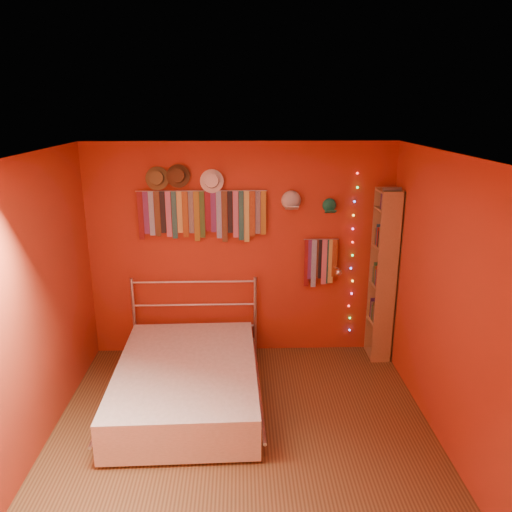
{
  "coord_description": "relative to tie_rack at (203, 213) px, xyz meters",
  "views": [
    {
      "loc": [
        -0.01,
        -3.79,
        2.87
      ],
      "look_at": [
        0.15,
        0.9,
        1.45
      ],
      "focal_mm": 35.0,
      "sensor_mm": 36.0,
      "label": 1
    }
  ],
  "objects": [
    {
      "name": "fedora_white",
      "position": [
        0.11,
        -0.03,
        0.36
      ],
      "size": [
        0.26,
        0.14,
        0.26
      ],
      "rotation": [
        1.36,
        0.0,
        0.0
      ],
      "color": "white",
      "rests_on": "back_wall"
    },
    {
      "name": "small_tie_rack",
      "position": [
        1.34,
        -0.0,
        -0.57
      ],
      "size": [
        0.4,
        0.03,
        0.58
      ],
      "color": "#BDBCC2",
      "rests_on": "back_wall"
    },
    {
      "name": "fedora_brown",
      "position": [
        -0.25,
        -0.03,
        0.42
      ],
      "size": [
        0.26,
        0.14,
        0.25
      ],
      "rotation": [
        1.36,
        0.0,
        0.0
      ],
      "color": "#4F341C",
      "rests_on": "back_wall"
    },
    {
      "name": "bookshelf",
      "position": [
        2.08,
        -0.16,
        -0.7
      ],
      "size": [
        0.25,
        0.34,
        2.0
      ],
      "color": "olive",
      "rests_on": "ground"
    },
    {
      "name": "tie_rack",
      "position": [
        0.0,
        0.0,
        0.0
      ],
      "size": [
        1.45,
        0.03,
        0.59
      ],
      "color": "#BDBCC2",
      "rests_on": "back_wall"
    },
    {
      "name": "bed",
      "position": [
        -0.13,
        -1.05,
        -1.49
      ],
      "size": [
        1.5,
        2.02,
        0.97
      ],
      "rotation": [
        0.0,
        0.0,
        0.02
      ],
      "color": "#BDBCC2",
      "rests_on": "ground"
    },
    {
      "name": "fairy_lights",
      "position": [
        1.72,
        0.02,
        -0.52
      ],
      "size": [
        0.06,
        0.02,
        1.92
      ],
      "color": "#FF3333",
      "rests_on": "back_wall"
    },
    {
      "name": "cap_white",
      "position": [
        0.99,
        0.01,
        0.13
      ],
      "size": [
        0.2,
        0.25,
        0.2
      ],
      "color": "silver",
      "rests_on": "back_wall"
    },
    {
      "name": "ceiling",
      "position": [
        0.42,
        -1.69,
        0.78
      ],
      "size": [
        3.5,
        3.5,
        0.02
      ],
      "primitive_type": "cube",
      "color": "white",
      "rests_on": "back_wall"
    },
    {
      "name": "fedora_olive",
      "position": [
        -0.48,
        -0.03,
        0.4
      ],
      "size": [
        0.26,
        0.14,
        0.26
      ],
      "rotation": [
        1.36,
        0.0,
        0.0
      ],
      "color": "brown",
      "rests_on": "back_wall"
    },
    {
      "name": "right_wall",
      "position": [
        2.17,
        -1.69,
        -0.47
      ],
      "size": [
        0.02,
        3.5,
        2.5
      ],
      "primitive_type": "cube",
      "color": "#AB441B",
      "rests_on": "ground"
    },
    {
      "name": "reading_lamp",
      "position": [
        1.52,
        -0.17,
        -0.65
      ],
      "size": [
        0.07,
        0.3,
        0.09
      ],
      "color": "#BDBCC2",
      "rests_on": "back_wall"
    },
    {
      "name": "ground",
      "position": [
        0.42,
        -1.69,
        -1.72
      ],
      "size": [
        3.5,
        3.5,
        0.0
      ],
      "primitive_type": "plane",
      "color": "#50331B",
      "rests_on": "ground"
    },
    {
      "name": "cap_green",
      "position": [
        1.42,
        0.01,
        0.08
      ],
      "size": [
        0.17,
        0.21,
        0.17
      ],
      "color": "#1B7A5B",
      "rests_on": "back_wall"
    },
    {
      "name": "left_wall",
      "position": [
        -1.33,
        -1.69,
        -0.47
      ],
      "size": [
        0.02,
        3.5,
        2.5
      ],
      "primitive_type": "cube",
      "color": "#AB441B",
      "rests_on": "ground"
    },
    {
      "name": "back_wall",
      "position": [
        0.42,
        0.06,
        -0.47
      ],
      "size": [
        3.5,
        0.02,
        2.5
      ],
      "primitive_type": "cube",
      "color": "#AB441B",
      "rests_on": "ground"
    }
  ]
}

